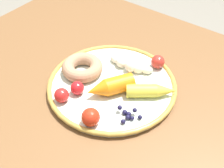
# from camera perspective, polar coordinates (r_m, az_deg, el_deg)

# --- Properties ---
(dining_table) EXTENTS (1.03, 0.76, 0.75)m
(dining_table) POSITION_cam_1_polar(r_m,az_deg,el_deg) (0.82, 1.21, -5.34)
(dining_table) COLOR brown
(dining_table) RESTS_ON ground_plane
(plate) EXTENTS (0.32, 0.32, 0.02)m
(plate) POSITION_cam_1_polar(r_m,az_deg,el_deg) (0.74, -0.00, -0.16)
(plate) COLOR silver
(plate) RESTS_ON dining_table
(banana) EXTENTS (0.13, 0.05, 0.03)m
(banana) POSITION_cam_1_polar(r_m,az_deg,el_deg) (0.77, 3.42, 3.61)
(banana) COLOR beige
(banana) RESTS_ON plate
(carrot_orange) EXTENTS (0.10, 0.12, 0.04)m
(carrot_orange) POSITION_cam_1_polar(r_m,az_deg,el_deg) (0.70, -0.34, -0.51)
(carrot_orange) COLOR orange
(carrot_orange) RESTS_ON plate
(carrot_yellow) EXTENTS (0.12, 0.10, 0.03)m
(carrot_yellow) POSITION_cam_1_polar(r_m,az_deg,el_deg) (0.70, 7.66, -1.31)
(carrot_yellow) COLOR yellow
(carrot_yellow) RESTS_ON plate
(donut) EXTENTS (0.13, 0.13, 0.03)m
(donut) POSITION_cam_1_polar(r_m,az_deg,el_deg) (0.76, -5.77, 3.22)
(donut) COLOR tan
(donut) RESTS_ON plate
(blueberry_pile) EXTENTS (0.06, 0.05, 0.02)m
(blueberry_pile) POSITION_cam_1_polar(r_m,az_deg,el_deg) (0.66, 3.15, -5.94)
(blueberry_pile) COLOR #191638
(blueberry_pile) RESTS_ON plate
(tomato_near) EXTENTS (0.04, 0.04, 0.04)m
(tomato_near) POSITION_cam_1_polar(r_m,az_deg,el_deg) (0.64, -4.14, -6.40)
(tomato_near) COLOR red
(tomato_near) RESTS_ON plate
(tomato_mid) EXTENTS (0.03, 0.03, 0.03)m
(tomato_mid) POSITION_cam_1_polar(r_m,az_deg,el_deg) (0.71, -6.72, -0.77)
(tomato_mid) COLOR red
(tomato_mid) RESTS_ON plate
(tomato_far) EXTENTS (0.03, 0.03, 0.03)m
(tomato_far) POSITION_cam_1_polar(r_m,az_deg,el_deg) (0.69, -9.72, -2.16)
(tomato_far) COLOR red
(tomato_far) RESTS_ON plate
(tomato_extra) EXTENTS (0.04, 0.04, 0.04)m
(tomato_extra) POSITION_cam_1_polar(r_m,az_deg,el_deg) (0.78, 8.83, 4.26)
(tomato_extra) COLOR red
(tomato_extra) RESTS_ON plate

